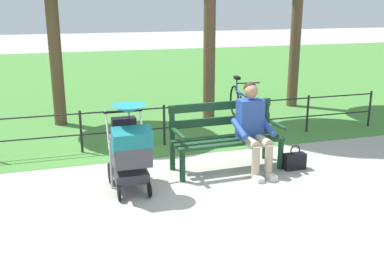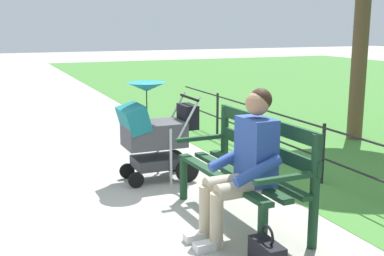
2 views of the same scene
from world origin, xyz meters
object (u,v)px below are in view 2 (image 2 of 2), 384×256
person_on_bench (245,161)px  stroller (153,131)px  park_bench (248,165)px  handbag (267,256)px

person_on_bench → stroller: 1.81m
park_bench → person_on_bench: size_ratio=1.27×
person_on_bench → handbag: 0.84m
park_bench → person_on_bench: 0.43m
stroller → handbag: (-2.41, -0.06, -0.47)m
park_bench → stroller: stroller is taller
handbag → person_on_bench: bearing=-13.1°
park_bench → person_on_bench: person_on_bench is taller
person_on_bench → handbag: size_ratio=3.45×
park_bench → handbag: bearing=159.0°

